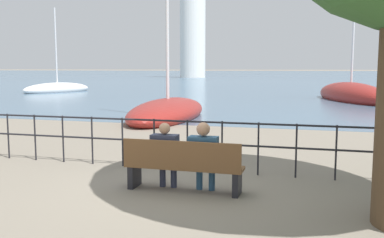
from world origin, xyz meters
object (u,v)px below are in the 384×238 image
Objects in this scene: harbor_lighthouse at (193,33)px; seated_person_right at (204,153)px; park_bench at (183,166)px; sailboat_1 at (168,112)px; sailboat_3 at (57,89)px; seated_person_left at (165,153)px; sailboat_2 at (351,95)px.

seated_person_right is at bearing -74.19° from harbor_lighthouse.
park_bench is 0.42m from seated_person_right.
sailboat_1 reaches higher than sailboat_3.
harbor_lighthouse is (-23.67, 83.62, 9.01)m from seated_person_right.
park_bench is at bearing -74.42° from harbor_lighthouse.
sailboat_3 is at bearing 127.34° from seated_person_right.
sailboat_1 is at bearing 112.14° from seated_person_right.
seated_person_right reaches higher than seated_person_left.
seated_person_left is at bearing 166.78° from park_bench.
seated_person_right is at bearing -32.59° from sailboat_3.
seated_person_left is 0.12× the size of sailboat_2.
sailboat_2 reaches higher than sailboat_3.
park_bench is at bearing -13.22° from seated_person_left.
seated_person_left is 32.20m from sailboat_3.
harbor_lighthouse is (-3.89, 57.69, 9.41)m from sailboat_3.
sailboat_1 reaches higher than seated_person_left.
sailboat_3 is (-19.78, 25.93, -0.40)m from seated_person_right.
seated_person_left is 22.83m from sailboat_2.
seated_person_left is (-0.34, 0.08, 0.21)m from park_bench.
park_bench is 1.70× the size of seated_person_right.
park_bench is 87.38m from harbor_lighthouse.
sailboat_2 is at bearing 11.47° from sailboat_3.
sailboat_2 reaches higher than sailboat_1.
seated_person_right reaches higher than park_bench.
sailboat_1 reaches higher than seated_person_right.
seated_person_right is 32.62m from sailboat_3.
seated_person_right is 0.13× the size of sailboat_2.
sailboat_2 is 24.16m from sailboat_3.
sailboat_3 is at bearing 126.77° from park_bench.
sailboat_3 is (-19.44, 26.01, -0.17)m from park_bench.
harbor_lighthouse is at bearing 105.58° from park_bench.
seated_person_right is at bearing 12.84° from park_bench.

